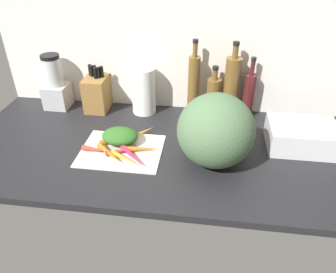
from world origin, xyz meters
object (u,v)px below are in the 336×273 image
knife_block (98,92)px  paper_towel_roll (144,91)px  carrot_6 (141,133)px  carrot_7 (143,149)px  carrot_2 (110,154)px  winter_squash (216,131)px  carrot_3 (126,159)px  carrot_4 (123,150)px  carrot_1 (120,139)px  bottle_0 (194,85)px  cutting_board (121,150)px  bottle_3 (249,94)px  bottle_2 (231,87)px  carrot_0 (97,150)px  carrot_5 (133,156)px  bottle_1 (213,96)px  blender_appliance (55,85)px  dish_rack (302,136)px

knife_block → paper_towel_roll: (24.25, -0.96, 2.72)cm
carrot_6 → carrot_7: carrot_7 is taller
carrot_2 → carrot_7: (12.52, 5.49, -0.07)cm
carrot_2 → winter_squash: winter_squash is taller
carrot_3 → carrot_2: bearing=163.3°
carrot_4 → carrot_1: bearing=114.8°
winter_squash → bottle_0: (-11.17, 39.66, 1.02)cm
knife_block → carrot_1: bearing=-58.3°
cutting_board → carrot_3: (3.90, -7.57, 1.46)cm
carrot_1 → bottle_3: bearing=30.2°
cutting_board → bottle_0: (27.42, 37.57, 15.19)cm
bottle_2 → carrot_0: bearing=-143.7°
paper_towel_roll → bottle_3: bearing=3.2°
cutting_board → carrot_7: 9.40cm
bottle_2 → bottle_3: size_ratio=1.24×
carrot_7 → bottle_2: (36.32, 37.36, 13.52)cm
carrot_2 → bottle_2: 66.35cm
carrot_4 → carrot_5: bearing=-36.9°
carrot_3 → bottle_1: 57.27cm
paper_towel_roll → bottle_1: bearing=3.5°
carrot_2 → bottle_3: bottle_3 is taller
winter_squash → knife_block: winter_squash is taller
carrot_7 → bottle_3: 60.24cm
blender_appliance → bottle_2: size_ratio=0.75×
carrot_0 → carrot_5: 16.28cm
carrot_5 → carrot_6: (-0.45, 18.29, -0.27)cm
cutting_board → blender_appliance: (-42.98, 35.72, 11.62)cm
paper_towel_roll → bottle_0: 24.92cm
carrot_7 → blender_appliance: (-52.25, 35.65, 10.02)cm
knife_block → bottle_3: bearing=1.4°
carrot_1 → carrot_5: bearing=-53.5°
carrot_3 → winter_squash: size_ratio=0.51×
carrot_6 → carrot_5: bearing=-88.6°
bottle_2 → dish_rack: bottle_2 is taller
carrot_0 → cutting_board: bearing=17.6°
carrot_7 → knife_block: knife_block is taller
carrot_0 → winter_squash: (48.23, 0.98, 12.60)cm
carrot_3 → carrot_6: (2.08, 20.11, -0.05)cm
bottle_2 → bottle_3: bearing=9.5°
winter_squash → carrot_6: bearing=155.8°
carrot_0 → paper_towel_roll: 42.19cm
blender_appliance → bottle_3: bottle_3 is taller
carrot_3 → blender_appliance: blender_appliance is taller
carrot_0 → carrot_3: (13.54, -4.51, -0.10)cm
bottle_2 → dish_rack: (29.92, -23.75, -10.33)cm
carrot_0 → dish_rack: bearing=11.1°
carrot_3 → bottle_0: size_ratio=0.40×
carrot_6 → bottle_3: (48.34, 26.35, 9.76)cm
cutting_board → carrot_5: carrot_5 is taller
bottle_0 → carrot_0: bearing=-132.4°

